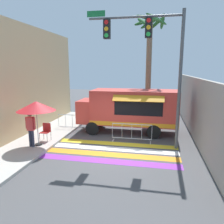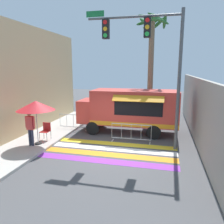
# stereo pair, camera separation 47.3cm
# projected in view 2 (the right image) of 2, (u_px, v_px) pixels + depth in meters

# --- Properties ---
(ground_plane) EXTENTS (60.00, 60.00, 0.00)m
(ground_plane) POSITION_uv_depth(u_px,v_px,m) (112.00, 149.00, 10.91)
(ground_plane) COLOR #4C4C4F
(sidewalk_left) EXTENTS (4.40, 16.00, 0.14)m
(sidewalk_left) POSITION_uv_depth(u_px,v_px,m) (19.00, 140.00, 12.10)
(sidewalk_left) COLOR #B7B5AD
(sidewalk_left) RESTS_ON ground_plane
(building_left_facade) EXTENTS (0.25, 16.00, 6.49)m
(building_left_facade) POSITION_uv_depth(u_px,v_px,m) (9.00, 82.00, 11.55)
(building_left_facade) COLOR #DBBC84
(building_left_facade) RESTS_ON ground_plane
(concrete_wall_right) EXTENTS (0.20, 16.00, 3.44)m
(concrete_wall_right) POSITION_uv_depth(u_px,v_px,m) (197.00, 109.00, 12.45)
(concrete_wall_right) COLOR #A39E93
(concrete_wall_right) RESTS_ON ground_plane
(crosswalk_painted) EXTENTS (6.40, 2.84, 0.01)m
(crosswalk_painted) POSITION_uv_depth(u_px,v_px,m) (110.00, 151.00, 10.62)
(crosswalk_painted) COLOR purple
(crosswalk_painted) RESTS_ON ground_plane
(food_truck) EXTENTS (6.09, 2.55, 2.68)m
(food_truck) POSITION_uv_depth(u_px,v_px,m) (128.00, 108.00, 13.50)
(food_truck) COLOR #D13D33
(food_truck) RESTS_ON ground_plane
(traffic_signal_pole) EXTENTS (4.63, 0.29, 6.71)m
(traffic_signal_pole) POSITION_uv_depth(u_px,v_px,m) (149.00, 50.00, 10.32)
(traffic_signal_pole) COLOR #515456
(traffic_signal_pole) RESTS_ON ground_plane
(patio_umbrella) EXTENTS (1.90, 1.90, 2.26)m
(patio_umbrella) POSITION_uv_depth(u_px,v_px,m) (36.00, 106.00, 10.92)
(patio_umbrella) COLOR black
(patio_umbrella) RESTS_ON sidewalk_left
(folding_chair) EXTENTS (0.45, 0.45, 0.94)m
(folding_chair) POSITION_uv_depth(u_px,v_px,m) (46.00, 129.00, 11.90)
(folding_chair) COLOR #4C4C51
(folding_chair) RESTS_ON sidewalk_left
(vendor_person) EXTENTS (0.53, 0.24, 1.78)m
(vendor_person) POSITION_uv_depth(u_px,v_px,m) (30.00, 126.00, 10.89)
(vendor_person) COLOR #2D3347
(vendor_person) RESTS_ON sidewalk_left
(barricade_front) EXTENTS (2.19, 0.44, 1.01)m
(barricade_front) POSITION_uv_depth(u_px,v_px,m) (131.00, 133.00, 11.91)
(barricade_front) COLOR #B7BABF
(barricade_front) RESTS_ON ground_plane
(barricade_side) EXTENTS (1.95, 0.44, 1.01)m
(barricade_side) POSITION_uv_depth(u_px,v_px,m) (73.00, 122.00, 14.41)
(barricade_side) COLOR #B7BABF
(barricade_side) RESTS_ON ground_plane
(palm_tree) EXTENTS (2.39, 2.40, 7.66)m
(palm_tree) POSITION_uv_depth(u_px,v_px,m) (151.00, 52.00, 15.35)
(palm_tree) COLOR #7A664C
(palm_tree) RESTS_ON ground_plane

